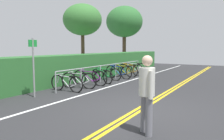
# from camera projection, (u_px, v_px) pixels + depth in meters

# --- Properties ---
(ground_plane) EXTENTS (35.90, 12.02, 0.05)m
(ground_plane) POSITION_uv_depth(u_px,v_px,m) (139.00, 111.00, 6.39)
(ground_plane) COLOR #2B2B2D
(centre_line_yellow_inner) EXTENTS (32.31, 0.10, 0.00)m
(centre_line_yellow_inner) POSITION_uv_depth(u_px,v_px,m) (141.00, 110.00, 6.35)
(centre_line_yellow_inner) COLOR gold
(centre_line_yellow_inner) RESTS_ON ground_plane
(centre_line_yellow_outer) EXTENTS (32.31, 0.10, 0.00)m
(centre_line_yellow_outer) POSITION_uv_depth(u_px,v_px,m) (136.00, 110.00, 6.43)
(centre_line_yellow_outer) COLOR gold
(centre_line_yellow_outer) RESTS_ON ground_plane
(bike_lane_stripe_white) EXTENTS (32.31, 0.12, 0.00)m
(bike_lane_stripe_white) POSITION_uv_depth(u_px,v_px,m) (67.00, 99.00, 7.69)
(bike_lane_stripe_white) COLOR white
(bike_lane_stripe_white) RESTS_ON ground_plane
(bike_rack) EXTENTS (7.93, 0.05, 0.85)m
(bike_rack) POSITION_uv_depth(u_px,v_px,m) (108.00, 68.00, 12.03)
(bike_rack) COLOR #9EA0A5
(bike_rack) RESTS_ON ground_plane
(bicycle_0) EXTENTS (0.46, 1.65, 0.71)m
(bicycle_0) POSITION_uv_depth(u_px,v_px,m) (67.00, 83.00, 9.05)
(bicycle_0) COLOR black
(bicycle_0) RESTS_ON ground_plane
(bicycle_1) EXTENTS (0.50, 1.65, 0.73)m
(bicycle_1) POSITION_uv_depth(u_px,v_px,m) (79.00, 80.00, 9.75)
(bicycle_1) COLOR black
(bicycle_1) RESTS_ON ground_plane
(bicycle_2) EXTENTS (0.46, 1.81, 0.74)m
(bicycle_2) POSITION_uv_depth(u_px,v_px,m) (90.00, 78.00, 10.54)
(bicycle_2) COLOR black
(bicycle_2) RESTS_ON ground_plane
(bicycle_3) EXTENTS (0.64, 1.58, 0.72)m
(bicycle_3) POSITION_uv_depth(u_px,v_px,m) (102.00, 76.00, 11.23)
(bicycle_3) COLOR black
(bicycle_3) RESTS_ON ground_plane
(bicycle_4) EXTENTS (0.46, 1.73, 0.70)m
(bicycle_4) POSITION_uv_depth(u_px,v_px,m) (107.00, 74.00, 12.17)
(bicycle_4) COLOR black
(bicycle_4) RESTS_ON ground_plane
(bicycle_5) EXTENTS (0.46, 1.80, 0.77)m
(bicycle_5) POSITION_uv_depth(u_px,v_px,m) (118.00, 72.00, 12.79)
(bicycle_5) COLOR black
(bicycle_5) RESTS_ON ground_plane
(bicycle_6) EXTENTS (0.51, 1.68, 0.75)m
(bicycle_6) POSITION_uv_depth(u_px,v_px,m) (124.00, 71.00, 13.43)
(bicycle_6) COLOR black
(bicycle_6) RESTS_ON ground_plane
(bicycle_7) EXTENTS (0.46, 1.77, 0.77)m
(bicycle_7) POSITION_uv_depth(u_px,v_px,m) (131.00, 70.00, 14.16)
(bicycle_7) COLOR black
(bicycle_7) RESTS_ON ground_plane
(bicycle_8) EXTENTS (0.46, 1.84, 0.77)m
(bicycle_8) POSITION_uv_depth(u_px,v_px,m) (134.00, 68.00, 15.10)
(bicycle_8) COLOR black
(bicycle_8) RESTS_ON ground_plane
(pedestrian) EXTENTS (0.38, 0.37, 1.61)m
(pedestrian) POSITION_uv_depth(u_px,v_px,m) (147.00, 90.00, 4.55)
(pedestrian) COLOR slate
(pedestrian) RESTS_ON ground_plane
(sign_post_near) EXTENTS (0.36, 0.06, 2.08)m
(sign_post_near) POSITION_uv_depth(u_px,v_px,m) (33.00, 62.00, 7.90)
(sign_post_near) COLOR gray
(sign_post_near) RESTS_ON ground_plane
(hedge_backdrop) EXTENTS (16.88, 1.38, 1.37)m
(hedge_backdrop) POSITION_uv_depth(u_px,v_px,m) (98.00, 64.00, 14.12)
(hedge_backdrop) COLOR #2D6B30
(hedge_backdrop) RESTS_ON ground_plane
(tree_mid) EXTENTS (2.39, 2.39, 4.41)m
(tree_mid) POSITION_uv_depth(u_px,v_px,m) (82.00, 20.00, 13.95)
(tree_mid) COLOR #473323
(tree_mid) RESTS_ON ground_plane
(tree_far_right) EXTENTS (3.14, 3.14, 5.28)m
(tree_far_right) POSITION_uv_depth(u_px,v_px,m) (124.00, 22.00, 19.51)
(tree_far_right) COLOR #473323
(tree_far_right) RESTS_ON ground_plane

